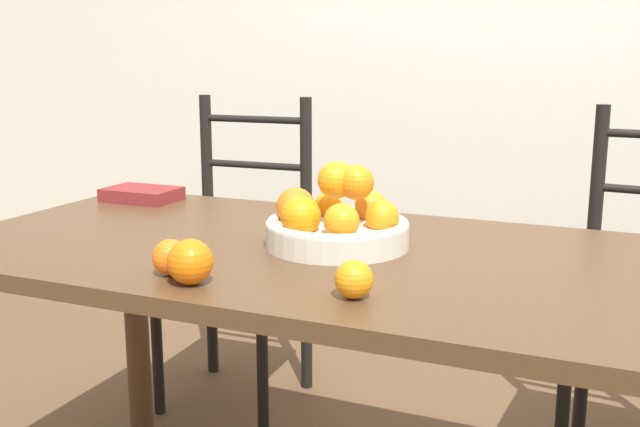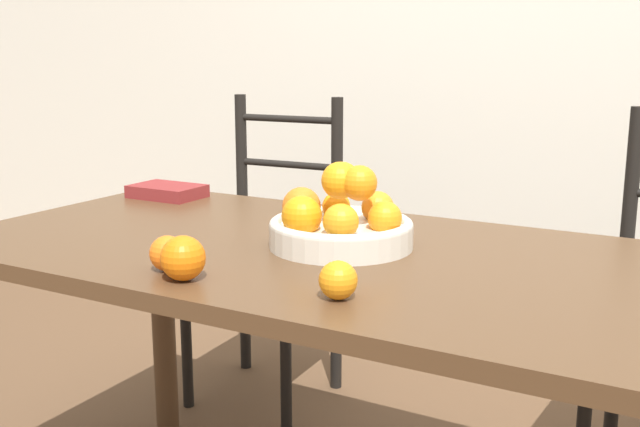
% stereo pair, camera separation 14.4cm
% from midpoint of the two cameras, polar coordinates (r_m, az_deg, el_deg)
% --- Properties ---
extents(wall_back, '(8.00, 0.06, 2.60)m').
position_cam_midpoint_polar(wall_back, '(2.87, 13.93, 14.40)').
color(wall_back, silver).
rests_on(wall_back, ground_plane).
extents(dining_table, '(1.98, 0.81, 0.77)m').
position_cam_midpoint_polar(dining_table, '(1.53, 3.20, -6.82)').
color(dining_table, '#4C331E').
rests_on(dining_table, ground_plane).
extents(fruit_bowl, '(0.30, 0.30, 0.18)m').
position_cam_midpoint_polar(fruit_bowl, '(1.56, -1.41, -0.57)').
color(fruit_bowl, beige).
rests_on(fruit_bowl, dining_table).
extents(orange_loose_0, '(0.07, 0.07, 0.07)m').
position_cam_midpoint_polar(orange_loose_0, '(1.41, -14.23, -3.29)').
color(orange_loose_0, orange).
rests_on(orange_loose_0, dining_table).
extents(orange_loose_1, '(0.07, 0.07, 0.07)m').
position_cam_midpoint_polar(orange_loose_1, '(1.24, -0.74, -5.09)').
color(orange_loose_1, orange).
rests_on(orange_loose_1, dining_table).
extents(orange_loose_2, '(0.08, 0.08, 0.08)m').
position_cam_midpoint_polar(orange_loose_2, '(1.34, -12.92, -3.65)').
color(orange_loose_2, orange).
rests_on(orange_loose_2, dining_table).
extents(chair_left, '(0.44, 0.42, 1.03)m').
position_cam_midpoint_polar(chair_left, '(2.55, -7.82, -3.63)').
color(chair_left, black).
rests_on(chair_left, ground_plane).
extents(book_stack, '(0.20, 0.13, 0.04)m').
position_cam_midpoint_polar(book_stack, '(2.14, -15.32, 1.41)').
color(book_stack, maroon).
rests_on(book_stack, dining_table).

